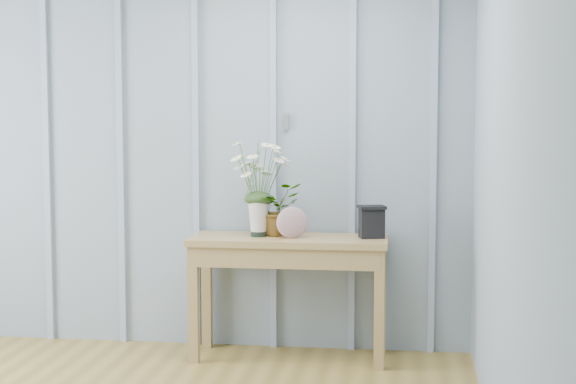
# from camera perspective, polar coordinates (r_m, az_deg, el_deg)

# --- Properties ---
(room_shell) EXTENTS (4.00, 4.50, 2.50)m
(room_shell) POSITION_cam_1_polar(r_m,az_deg,el_deg) (4.50, -13.23, 11.16)
(room_shell) COLOR gray
(room_shell) RESTS_ON ground
(sideboard) EXTENTS (1.20, 0.45, 0.75)m
(sideboard) POSITION_cam_1_polar(r_m,az_deg,el_deg) (5.38, 0.07, -4.14)
(sideboard) COLOR olive
(sideboard) RESTS_ON ground
(daisy_vase) EXTENTS (0.42, 0.32, 0.60)m
(daisy_vase) POSITION_cam_1_polar(r_m,az_deg,el_deg) (5.36, -1.93, 1.10)
(daisy_vase) COLOR black
(daisy_vase) RESTS_ON sideboard
(spider_plant) EXTENTS (0.39, 0.38, 0.33)m
(spider_plant) POSITION_cam_1_polar(r_m,az_deg,el_deg) (5.43, -0.77, -1.10)
(spider_plant) COLOR #1E3817
(spider_plant) RESTS_ON sideboard
(felt_disc_vessel) EXTENTS (0.20, 0.11, 0.19)m
(felt_disc_vessel) POSITION_cam_1_polar(r_m,az_deg,el_deg) (5.30, 0.26, -1.99)
(felt_disc_vessel) COLOR #7D3F5B
(felt_disc_vessel) RESTS_ON sideboard
(carved_box) EXTENTS (0.19, 0.16, 0.20)m
(carved_box) POSITION_cam_1_polar(r_m,az_deg,el_deg) (5.34, 5.43, -1.91)
(carved_box) COLOR black
(carved_box) RESTS_ON sideboard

